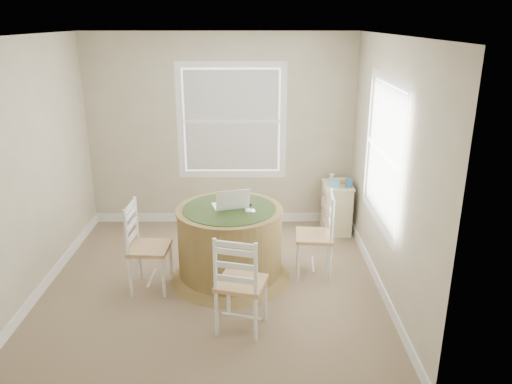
{
  "coord_description": "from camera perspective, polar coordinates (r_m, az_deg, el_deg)",
  "views": [
    {
      "loc": [
        0.45,
        -4.82,
        2.75
      ],
      "look_at": [
        0.47,
        0.45,
        0.91
      ],
      "focal_mm": 35.0,
      "sensor_mm": 36.0,
      "label": 1
    }
  ],
  "objects": [
    {
      "name": "box_blue",
      "position": [
        6.59,
        10.41,
        1.09
      ],
      "size": [
        0.08,
        0.08,
        0.12
      ],
      "primitive_type": "cube",
      "rotation": [
        0.0,
        0.0,
        -0.0
      ],
      "color": "teal",
      "rests_on": "corner_chest"
    },
    {
      "name": "room",
      "position": [
        5.19,
        -3.35,
        3.0
      ],
      "size": [
        3.64,
        3.64,
        2.64
      ],
      "color": "#7F6B50",
      "rests_on": "ground"
    },
    {
      "name": "chair_near",
      "position": [
        4.61,
        -1.71,
        -10.31
      ],
      "size": [
        0.51,
        0.5,
        0.95
      ],
      "primitive_type": null,
      "rotation": [
        0.0,
        0.0,
        2.88
      ],
      "color": "white",
      "rests_on": "ground"
    },
    {
      "name": "cup_cream",
      "position": [
        6.8,
        8.75,
        1.63
      ],
      "size": [
        0.07,
        0.07,
        0.09
      ],
      "primitive_type": "cylinder",
      "color": "beige",
      "rests_on": "corner_chest"
    },
    {
      "name": "corner_chest",
      "position": [
        6.8,
        9.18,
        -1.79
      ],
      "size": [
        0.38,
        0.51,
        0.67
      ],
      "rotation": [
        0.0,
        0.0,
        -0.0
      ],
      "color": "#F5F0B8",
      "rests_on": "ground"
    },
    {
      "name": "chair_left",
      "position": [
        5.37,
        -12.07,
        -6.24
      ],
      "size": [
        0.42,
        0.44,
        0.95
      ],
      "primitive_type": null,
      "rotation": [
        0.0,
        0.0,
        1.52
      ],
      "color": "white",
      "rests_on": "ground"
    },
    {
      "name": "phone",
      "position": [
        5.26,
        -0.35,
        -2.19
      ],
      "size": [
        0.05,
        0.09,
        0.02
      ],
      "primitive_type": "cube",
      "rotation": [
        0.0,
        0.0,
        0.1
      ],
      "color": "#B7BABF",
      "rests_on": "round_table"
    },
    {
      "name": "mouse",
      "position": [
        5.26,
        -0.94,
        -2.1
      ],
      "size": [
        0.08,
        0.11,
        0.04
      ],
      "primitive_type": "ellipsoid",
      "rotation": [
        0.0,
        0.0,
        0.1
      ],
      "color": "white",
      "rests_on": "round_table"
    },
    {
      "name": "keys",
      "position": [
        5.42,
        -0.85,
        -1.47
      ],
      "size": [
        0.06,
        0.06,
        0.02
      ],
      "primitive_type": "cube",
      "rotation": [
        0.0,
        0.0,
        0.1
      ],
      "color": "black",
      "rests_on": "round_table"
    },
    {
      "name": "round_table",
      "position": [
        5.49,
        -2.99,
        -5.56
      ],
      "size": [
        1.33,
        1.33,
        0.83
      ],
      "rotation": [
        0.0,
        0.0,
        0.1
      ],
      "color": "olive",
      "rests_on": "ground"
    },
    {
      "name": "tissue_box",
      "position": [
        6.59,
        9.01,
        1.07
      ],
      "size": [
        0.12,
        0.12,
        0.1
      ],
      "primitive_type": "cube",
      "rotation": [
        0.0,
        0.0,
        -0.0
      ],
      "color": "#5EB8D7",
      "rests_on": "corner_chest"
    },
    {
      "name": "box_yellow",
      "position": [
        6.74,
        9.76,
        1.27
      ],
      "size": [
        0.15,
        0.1,
        0.06
      ],
      "primitive_type": "cube",
      "rotation": [
        0.0,
        0.0,
        -0.0
      ],
      "color": "#E9AD52",
      "rests_on": "corner_chest"
    },
    {
      "name": "chair_right",
      "position": [
        5.57,
        6.66,
        -4.98
      ],
      "size": [
        0.43,
        0.45,
        0.95
      ],
      "primitive_type": null,
      "rotation": [
        0.0,
        0.0,
        -1.65
      ],
      "color": "white",
      "rests_on": "ground"
    },
    {
      "name": "laptop",
      "position": [
        5.36,
        -2.9,
        -1.42
      ],
      "size": [
        0.43,
        0.4,
        0.25
      ],
      "rotation": [
        0.0,
        0.0,
        3.42
      ],
      "color": "white",
      "rests_on": "round_table"
    }
  ]
}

